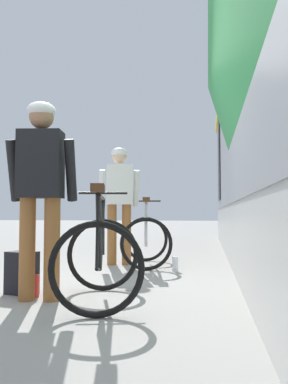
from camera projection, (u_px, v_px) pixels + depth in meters
name	position (u px, v px, depth m)	size (l,w,h in m)	color
ground_plane	(70.00, 294.00, 3.69)	(80.00, 80.00, 0.00)	gray
cyclist_near_in_white	(119.00, 194.00, 5.88)	(0.66, 0.42, 1.76)	#935B2D
cyclist_far_in_dark	(41.00, 181.00, 3.46)	(0.64, 0.36, 1.76)	#935B2D
bicycle_near_silver	(146.00, 238.00, 5.72)	(0.88, 1.17, 0.99)	black
bicycle_far_black	(100.00, 255.00, 3.35)	(0.93, 1.20, 0.99)	black
backpack_on_platform	(22.00, 273.00, 3.69)	(0.28, 0.18, 0.40)	black
water_bottle_near_the_bikes	(175.00, 264.00, 5.13)	(0.08, 0.08, 0.20)	silver
water_bottle_by_the_backpack	(35.00, 286.00, 3.55)	(0.08, 0.08, 0.20)	red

